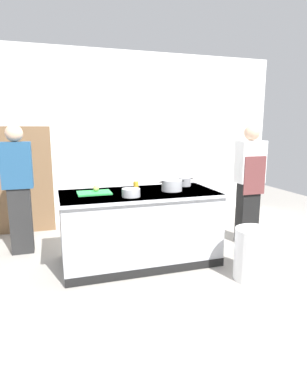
{
  "coord_description": "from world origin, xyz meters",
  "views": [
    {
      "loc": [
        -1.01,
        -3.76,
        1.69
      ],
      "look_at": [
        0.25,
        0.2,
        0.85
      ],
      "focal_mm": 30.19,
      "sensor_mm": 36.0,
      "label": 1
    }
  ],
  "objects_px": {
    "onion": "(96,188)",
    "person_guest": "(18,187)",
    "stock_pot": "(172,185)",
    "trash_bin": "(254,254)",
    "sauce_pan": "(184,182)",
    "mixing_bowl": "(131,193)",
    "juice_cup": "(136,185)",
    "person_chef": "(249,182)",
    "bookshelf": "(17,180)"
  },
  "relations": [
    {
      "from": "onion",
      "to": "person_guest",
      "type": "xyz_separation_m",
      "value": [
        -0.94,
        0.65,
        -0.05
      ]
    },
    {
      "from": "stock_pot",
      "to": "trash_bin",
      "type": "bearing_deg",
      "value": -51.27
    },
    {
      "from": "sauce_pan",
      "to": "mixing_bowl",
      "type": "height_order",
      "value": "sauce_pan"
    },
    {
      "from": "mixing_bowl",
      "to": "person_guest",
      "type": "bearing_deg",
      "value": 142.33
    },
    {
      "from": "stock_pot",
      "to": "sauce_pan",
      "type": "xyz_separation_m",
      "value": [
        0.29,
        0.27,
        -0.01
      ]
    },
    {
      "from": "sauce_pan",
      "to": "trash_bin",
      "type": "bearing_deg",
      "value": -70.69
    },
    {
      "from": "onion",
      "to": "mixing_bowl",
      "type": "distance_m",
      "value": 0.49
    },
    {
      "from": "juice_cup",
      "to": "stock_pot",
      "type": "bearing_deg",
      "value": -30.69
    },
    {
      "from": "stock_pot",
      "to": "juice_cup",
      "type": "bearing_deg",
      "value": 149.31
    },
    {
      "from": "sauce_pan",
      "to": "juice_cup",
      "type": "relative_size",
      "value": 2.4
    },
    {
      "from": "sauce_pan",
      "to": "trash_bin",
      "type": "relative_size",
      "value": 0.41
    },
    {
      "from": "juice_cup",
      "to": "person_guest",
      "type": "relative_size",
      "value": 0.06
    },
    {
      "from": "juice_cup",
      "to": "mixing_bowl",
      "type": "bearing_deg",
      "value": -111.62
    },
    {
      "from": "stock_pot",
      "to": "mixing_bowl",
      "type": "height_order",
      "value": "stock_pot"
    },
    {
      "from": "stock_pot",
      "to": "person_guest",
      "type": "height_order",
      "value": "person_guest"
    },
    {
      "from": "stock_pot",
      "to": "juice_cup",
      "type": "height_order",
      "value": "stock_pot"
    },
    {
      "from": "stock_pot",
      "to": "person_chef",
      "type": "bearing_deg",
      "value": 10.11
    },
    {
      "from": "stock_pot",
      "to": "trash_bin",
      "type": "xyz_separation_m",
      "value": [
        0.67,
        -0.84,
        -0.68
      ]
    },
    {
      "from": "mixing_bowl",
      "to": "person_chef",
      "type": "relative_size",
      "value": 0.12
    },
    {
      "from": "stock_pot",
      "to": "person_guest",
      "type": "relative_size",
      "value": 0.19
    },
    {
      "from": "person_guest",
      "to": "bookshelf",
      "type": "distance_m",
      "value": 1.03
    },
    {
      "from": "sauce_pan",
      "to": "person_guest",
      "type": "height_order",
      "value": "person_guest"
    },
    {
      "from": "bookshelf",
      "to": "onion",
      "type": "bearing_deg",
      "value": -57.9
    },
    {
      "from": "bookshelf",
      "to": "sauce_pan",
      "type": "bearing_deg",
      "value": -34.67
    },
    {
      "from": "mixing_bowl",
      "to": "juice_cup",
      "type": "height_order",
      "value": "juice_cup"
    },
    {
      "from": "sauce_pan",
      "to": "trash_bin",
      "type": "height_order",
      "value": "sauce_pan"
    },
    {
      "from": "sauce_pan",
      "to": "juice_cup",
      "type": "xyz_separation_m",
      "value": [
        -0.69,
        -0.03,
        -0.01
      ]
    },
    {
      "from": "stock_pot",
      "to": "person_chef",
      "type": "distance_m",
      "value": 1.3
    },
    {
      "from": "juice_cup",
      "to": "trash_bin",
      "type": "relative_size",
      "value": 0.17
    },
    {
      "from": "sauce_pan",
      "to": "person_guest",
      "type": "xyz_separation_m",
      "value": [
        -2.15,
        0.54,
        -0.05
      ]
    },
    {
      "from": "sauce_pan",
      "to": "person_guest",
      "type": "distance_m",
      "value": 2.22
    },
    {
      "from": "bookshelf",
      "to": "mixing_bowl",
      "type": "bearing_deg",
      "value": -55.2
    },
    {
      "from": "stock_pot",
      "to": "sauce_pan",
      "type": "relative_size",
      "value": 1.35
    },
    {
      "from": "stock_pot",
      "to": "trash_bin",
      "type": "height_order",
      "value": "stock_pot"
    },
    {
      "from": "mixing_bowl",
      "to": "person_guest",
      "type": "height_order",
      "value": "person_guest"
    },
    {
      "from": "trash_bin",
      "to": "person_guest",
      "type": "relative_size",
      "value": 0.34
    },
    {
      "from": "juice_cup",
      "to": "bookshelf",
      "type": "bearing_deg",
      "value": 134.66
    },
    {
      "from": "onion",
      "to": "person_guest",
      "type": "bearing_deg",
      "value": 145.2
    },
    {
      "from": "mixing_bowl",
      "to": "juice_cup",
      "type": "bearing_deg",
      "value": 68.38
    },
    {
      "from": "juice_cup",
      "to": "person_guest",
      "type": "bearing_deg",
      "value": 158.71
    },
    {
      "from": "bookshelf",
      "to": "stock_pot",
      "type": "bearing_deg",
      "value": -42.81
    },
    {
      "from": "sauce_pan",
      "to": "person_chef",
      "type": "bearing_deg",
      "value": -2.12
    },
    {
      "from": "onion",
      "to": "trash_bin",
      "type": "xyz_separation_m",
      "value": [
        1.6,
        -0.99,
        -0.66
      ]
    },
    {
      "from": "person_guest",
      "to": "bookshelf",
      "type": "height_order",
      "value": "person_guest"
    },
    {
      "from": "sauce_pan",
      "to": "bookshelf",
      "type": "distance_m",
      "value": 2.75
    },
    {
      "from": "mixing_bowl",
      "to": "trash_bin",
      "type": "bearing_deg",
      "value": -27.58
    },
    {
      "from": "sauce_pan",
      "to": "bookshelf",
      "type": "relative_size",
      "value": 0.14
    },
    {
      "from": "trash_bin",
      "to": "stock_pot",
      "type": "bearing_deg",
      "value": 128.73
    },
    {
      "from": "person_chef",
      "to": "sauce_pan",
      "type": "bearing_deg",
      "value": 107.02
    },
    {
      "from": "mixing_bowl",
      "to": "trash_bin",
      "type": "distance_m",
      "value": 1.55
    }
  ]
}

